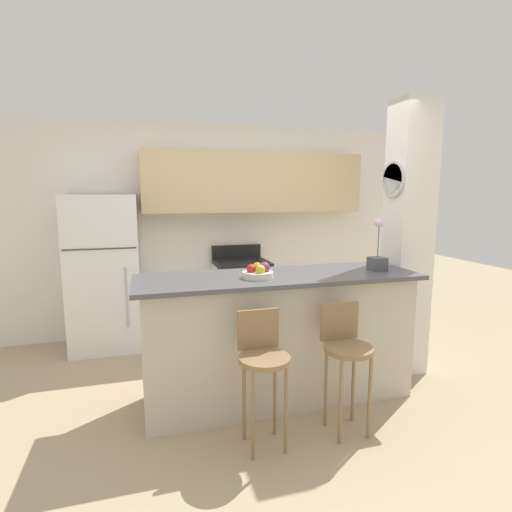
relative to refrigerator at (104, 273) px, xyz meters
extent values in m
plane|color=tan|center=(1.47, -1.59, -0.85)|extent=(14.00, 14.00, 0.00)
cube|color=white|center=(1.47, 0.36, 0.42)|extent=(5.60, 0.06, 2.55)
cube|color=tan|center=(1.77, 0.17, 1.00)|extent=(2.70, 0.32, 0.71)
cube|color=silver|center=(1.56, 0.19, 0.70)|extent=(0.60, 0.28, 0.12)
cube|color=white|center=(2.81, -1.41, 0.42)|extent=(0.36, 0.32, 2.55)
cylinder|color=silver|center=(2.62, -1.41, 0.99)|extent=(0.02, 0.32, 0.32)
cylinder|color=white|center=(2.62, -1.41, 0.99)|extent=(0.01, 0.28, 0.28)
cube|color=beige|center=(1.47, -1.59, -0.34)|extent=(2.18, 0.61, 1.03)
cube|color=#4C4C51|center=(1.47, -1.59, 0.19)|extent=(2.30, 0.73, 0.04)
cube|color=white|center=(0.00, 0.00, -0.27)|extent=(0.75, 0.61, 1.16)
cube|color=white|center=(0.00, 0.00, 0.58)|extent=(0.75, 0.61, 0.55)
cube|color=#333333|center=(0.00, -0.31, 0.31)|extent=(0.71, 0.01, 0.01)
cylinder|color=#B2B2B7|center=(0.24, -0.32, -0.21)|extent=(0.02, 0.02, 0.64)
cube|color=white|center=(1.56, 0.02, -0.43)|extent=(0.63, 0.59, 0.85)
cube|color=black|center=(1.56, 0.02, 0.03)|extent=(0.63, 0.59, 0.06)
cube|color=black|center=(1.56, 0.29, 0.14)|extent=(0.63, 0.04, 0.16)
cube|color=black|center=(1.56, -0.28, -0.38)|extent=(0.38, 0.01, 0.27)
cylinder|color=olive|center=(1.16, -2.20, -0.22)|extent=(0.35, 0.35, 0.03)
cube|color=olive|center=(1.16, -2.05, -0.06)|extent=(0.29, 0.02, 0.28)
cylinder|color=olive|center=(1.05, -2.31, -0.55)|extent=(0.02, 0.02, 0.61)
cylinder|color=olive|center=(1.27, -2.31, -0.55)|extent=(0.02, 0.02, 0.61)
cylinder|color=olive|center=(1.05, -2.09, -0.55)|extent=(0.02, 0.02, 0.61)
cylinder|color=olive|center=(1.27, -2.09, -0.55)|extent=(0.02, 0.02, 0.61)
cylinder|color=olive|center=(1.78, -2.20, -0.22)|extent=(0.35, 0.35, 0.03)
cube|color=olive|center=(1.78, -2.05, -0.06)|extent=(0.29, 0.02, 0.28)
cylinder|color=olive|center=(1.67, -2.31, -0.55)|extent=(0.02, 0.02, 0.61)
cylinder|color=olive|center=(1.90, -2.31, -0.55)|extent=(0.02, 0.02, 0.61)
cylinder|color=olive|center=(1.67, -2.09, -0.55)|extent=(0.02, 0.02, 0.61)
cylinder|color=olive|center=(1.90, -2.09, -0.55)|extent=(0.02, 0.02, 0.61)
cube|color=#4C4C51|center=(2.35, -1.64, 0.27)|extent=(0.13, 0.13, 0.11)
cylinder|color=#386633|center=(2.35, -1.64, 0.46)|extent=(0.01, 0.01, 0.27)
sphere|color=#E5B2D1|center=(2.35, -1.64, 0.62)|extent=(0.07, 0.07, 0.07)
cylinder|color=silver|center=(1.27, -1.66, 0.23)|extent=(0.24, 0.24, 0.05)
sphere|color=#7A2D56|center=(1.33, -1.66, 0.29)|extent=(0.09, 0.09, 0.09)
sphere|color=orange|center=(1.28, -1.61, 0.28)|extent=(0.08, 0.08, 0.08)
sphere|color=red|center=(1.22, -1.66, 0.28)|extent=(0.07, 0.07, 0.07)
sphere|color=gold|center=(1.28, -1.72, 0.28)|extent=(0.08, 0.08, 0.08)
camera|label=1|loc=(0.42, -4.59, 0.86)|focal=28.00mm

